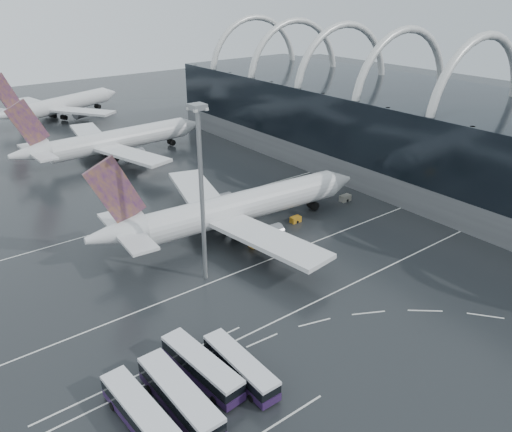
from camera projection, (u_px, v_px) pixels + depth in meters
ground at (293, 302)px, 74.49m from camera, size 420.00×420.00×0.00m
terminal at (434, 134)px, 118.23m from camera, size 42.00×160.00×34.90m
lane_marking_near at (303, 308)px, 73.05m from camera, size 120.00×0.25×0.01m
lane_marking_mid at (246, 269)px, 83.11m from camera, size 120.00×0.25×0.01m
lane_marking_far at (165, 214)px, 103.22m from camera, size 120.00×0.25×0.01m
bus_bay_line_north at (147, 371)px, 61.20m from camera, size 28.00×0.25×0.01m
airliner_main at (233, 209)px, 93.38m from camera, size 56.96×49.82×19.28m
airliner_gate_b at (112, 142)px, 134.11m from camera, size 54.45×48.97×18.92m
airliner_gate_c at (59, 106)px, 174.37m from camera, size 49.97×45.60×18.51m
bus_row_near_a at (141, 414)px, 52.85m from camera, size 3.59×13.09×3.19m
bus_row_near_b at (180, 397)px, 54.85m from camera, size 3.46×13.85×3.40m
bus_row_near_c at (202, 367)px, 59.33m from camera, size 3.93×13.08×3.17m
bus_row_near_d at (240, 366)px, 59.54m from camera, size 2.96×12.16×2.99m
floodlight_mast at (201, 175)px, 73.22m from camera, size 2.16×2.16×28.11m
gse_cart_belly_a at (296, 219)px, 99.30m from camera, size 2.16×1.28×1.18m
gse_cart_belly_b at (262, 195)px, 110.54m from camera, size 2.30×1.36×1.25m
gse_cart_belly_c at (256, 243)px, 90.14m from camera, size 2.30×1.36×1.25m
gse_cart_belly_d at (345, 198)px, 109.07m from camera, size 2.44×1.44×1.33m
gse_cart_belly_e at (249, 213)px, 101.92m from camera, size 2.43×1.44×1.33m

